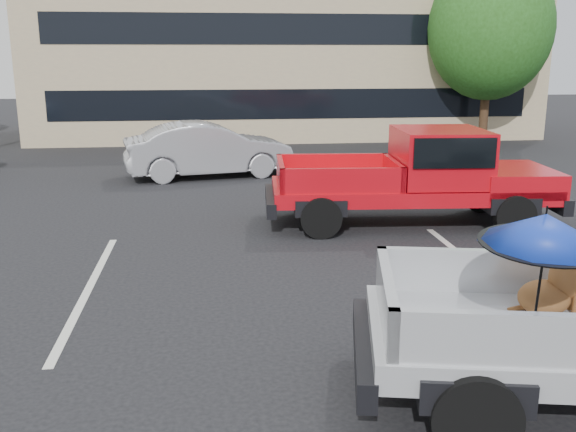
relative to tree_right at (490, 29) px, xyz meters
name	(u,v)px	position (x,y,z in m)	size (l,w,h in m)	color
ground	(314,336)	(-9.00, -16.00, -4.21)	(90.00, 90.00, 0.00)	black
stripe_left	(89,288)	(-12.00, -14.00, -4.21)	(0.12, 5.00, 0.01)	silver
stripe_right	(483,272)	(-6.00, -14.00, -4.21)	(0.12, 5.00, 0.01)	silver
motel_building	(283,57)	(-7.00, 4.99, -1.00)	(20.40, 8.40, 6.30)	#C7B085
tree_right	(490,29)	(0.00, 0.00, 0.00)	(4.46, 4.46, 6.78)	#332114
tree_back	(359,30)	(-3.00, 8.00, 0.20)	(4.68, 4.68, 7.11)	#332114
red_pickup	(430,173)	(-5.88, -11.02, -3.17)	(5.87, 2.45, 1.89)	black
silver_sedan	(209,150)	(-10.23, -5.33, -3.46)	(1.59, 4.57, 1.50)	#9EA0A5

